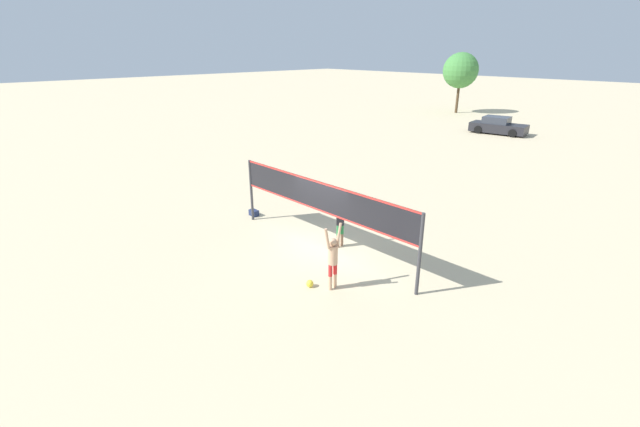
{
  "coord_description": "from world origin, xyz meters",
  "views": [
    {
      "loc": [
        9.81,
        -9.47,
        6.68
      ],
      "look_at": [
        0.0,
        0.0,
        1.39
      ],
      "focal_mm": 24.0,
      "sensor_mm": 36.0,
      "label": 1
    }
  ],
  "objects_px": {
    "volleyball": "(310,284)",
    "tree_left_cluster": "(461,71)",
    "gear_bag": "(254,213)",
    "player_blocker": "(340,218)",
    "volleyball_net": "(320,201)",
    "player_spiker": "(333,256)",
    "parked_car_mid": "(498,126)"
  },
  "relations": [
    {
      "from": "volleyball_net",
      "to": "volleyball",
      "type": "xyz_separation_m",
      "value": [
        1.58,
        -1.95,
        -1.73
      ]
    },
    {
      "from": "gear_bag",
      "to": "player_blocker",
      "type": "bearing_deg",
      "value": 5.3
    },
    {
      "from": "player_spiker",
      "to": "player_blocker",
      "type": "height_order",
      "value": "player_blocker"
    },
    {
      "from": "parked_car_mid",
      "to": "gear_bag",
      "type": "bearing_deg",
      "value": -96.04
    },
    {
      "from": "volleyball_net",
      "to": "tree_left_cluster",
      "type": "relative_size",
      "value": 1.3
    },
    {
      "from": "parked_car_mid",
      "to": "tree_left_cluster",
      "type": "relative_size",
      "value": 0.74
    },
    {
      "from": "gear_bag",
      "to": "volleyball_net",
      "type": "bearing_deg",
      "value": -3.87
    },
    {
      "from": "volleyball_net",
      "to": "volleyball",
      "type": "distance_m",
      "value": 3.05
    },
    {
      "from": "volleyball",
      "to": "parked_car_mid",
      "type": "xyz_separation_m",
      "value": [
        -7.16,
        27.87,
        0.51
      ]
    },
    {
      "from": "gear_bag",
      "to": "parked_car_mid",
      "type": "xyz_separation_m",
      "value": [
        -1.21,
        25.62,
        0.5
      ]
    },
    {
      "from": "player_blocker",
      "to": "volleyball",
      "type": "xyz_separation_m",
      "value": [
        1.3,
        -2.67,
        -0.98
      ]
    },
    {
      "from": "volleyball",
      "to": "volleyball_net",
      "type": "bearing_deg",
      "value": 129.02
    },
    {
      "from": "tree_left_cluster",
      "to": "gear_bag",
      "type": "bearing_deg",
      "value": -73.91
    },
    {
      "from": "volleyball_net",
      "to": "volleyball",
      "type": "relative_size",
      "value": 36.97
    },
    {
      "from": "tree_left_cluster",
      "to": "player_blocker",
      "type": "bearing_deg",
      "value": -66.77
    },
    {
      "from": "volleyball",
      "to": "gear_bag",
      "type": "distance_m",
      "value": 6.35
    },
    {
      "from": "gear_bag",
      "to": "parked_car_mid",
      "type": "bearing_deg",
      "value": 92.71
    },
    {
      "from": "tree_left_cluster",
      "to": "player_spiker",
      "type": "bearing_deg",
      "value": -65.61
    },
    {
      "from": "volleyball_net",
      "to": "player_spiker",
      "type": "xyz_separation_m",
      "value": [
        2.11,
        -1.52,
        -0.78
      ]
    },
    {
      "from": "player_blocker",
      "to": "parked_car_mid",
      "type": "distance_m",
      "value": 25.87
    },
    {
      "from": "gear_bag",
      "to": "tree_left_cluster",
      "type": "height_order",
      "value": "tree_left_cluster"
    },
    {
      "from": "volleyball",
      "to": "gear_bag",
      "type": "xyz_separation_m",
      "value": [
        -5.95,
        2.24,
        0.01
      ]
    },
    {
      "from": "parked_car_mid",
      "to": "volleyball",
      "type": "bearing_deg",
      "value": -84.35
    },
    {
      "from": "gear_bag",
      "to": "tree_left_cluster",
      "type": "distance_m",
      "value": 35.98
    },
    {
      "from": "volleyball_net",
      "to": "parked_car_mid",
      "type": "distance_m",
      "value": 26.54
    },
    {
      "from": "gear_bag",
      "to": "parked_car_mid",
      "type": "relative_size",
      "value": 0.09
    },
    {
      "from": "player_blocker",
      "to": "tree_left_cluster",
      "type": "xyz_separation_m",
      "value": [
        -14.55,
        33.89,
        3.33
      ]
    },
    {
      "from": "volleyball",
      "to": "tree_left_cluster",
      "type": "height_order",
      "value": "tree_left_cluster"
    },
    {
      "from": "player_blocker",
      "to": "volleyball",
      "type": "distance_m",
      "value": 3.13
    },
    {
      "from": "player_blocker",
      "to": "volleyball",
      "type": "bearing_deg",
      "value": 25.94
    },
    {
      "from": "player_spiker",
      "to": "gear_bag",
      "type": "height_order",
      "value": "player_spiker"
    },
    {
      "from": "player_blocker",
      "to": "volleyball",
      "type": "relative_size",
      "value": 9.44
    }
  ]
}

